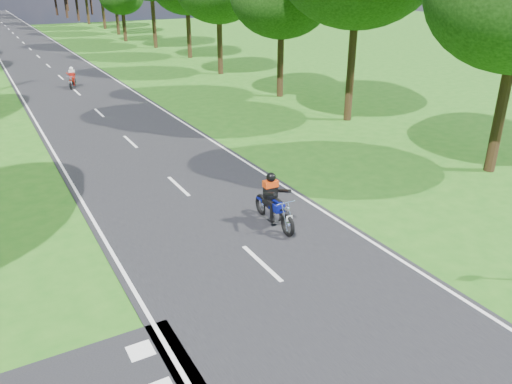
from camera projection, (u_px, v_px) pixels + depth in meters
ground at (305, 304)px, 11.52m from camera, size 160.00×160.00×0.00m
main_road at (30, 49)px, 51.50m from camera, size 7.00×140.00×0.02m
road_markings at (31, 51)px, 49.93m from camera, size 7.40×140.00×0.01m
rider_near_blue at (274, 200)px, 14.83m from camera, size 0.71×1.96×1.62m
rider_far_red at (72, 77)px, 33.45m from camera, size 1.08×1.72×1.36m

